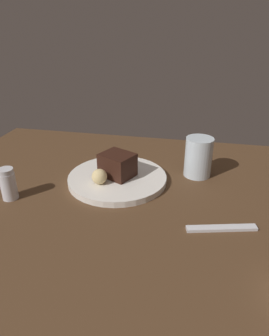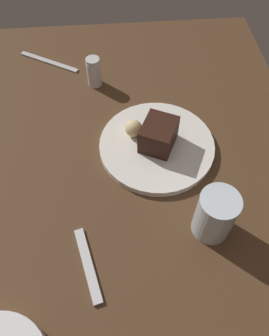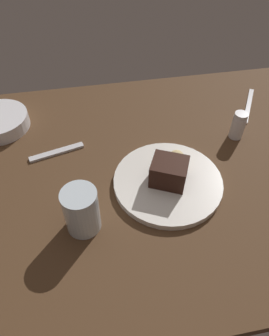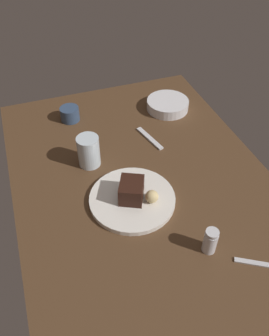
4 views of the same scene
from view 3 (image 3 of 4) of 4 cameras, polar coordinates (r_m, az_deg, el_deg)
dining_table at (r=82.26cm, az=-0.46°, el=-1.02°), size 120.00×84.00×3.00cm
dessert_plate at (r=77.71cm, az=6.10°, el=-2.56°), size 26.90×26.90×1.65cm
chocolate_cake_slice at (r=74.58cm, az=6.33°, el=-0.68°), size 10.66×10.06×6.35cm
bread_roll at (r=79.75cm, az=7.68°, el=1.88°), size 4.02×4.02×4.02cm
salt_shaker at (r=92.72cm, az=18.44°, el=7.39°), size 3.84×3.84×8.11cm
water_glass at (r=67.10cm, az=-9.69°, el=-7.68°), size 7.60×7.60×11.14cm
dessert_spoon at (r=87.87cm, az=-14.03°, el=2.84°), size 14.99×5.40×0.70cm
butter_knife at (r=108.49cm, az=20.15°, el=10.72°), size 10.90×17.05×0.50cm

